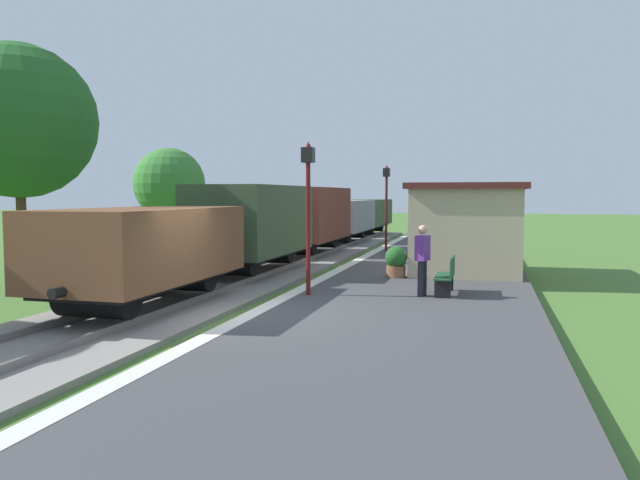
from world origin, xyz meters
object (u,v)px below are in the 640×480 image
at_px(potted_planter, 396,261).
at_px(tree_trackside_mid, 18,121).
at_px(lamp_post_near, 308,190).
at_px(tree_trackside_far, 169,184).
at_px(lamp_post_far, 386,192).
at_px(freight_train, 306,222).
at_px(person_waiting, 422,257).
at_px(station_hut, 467,226).
at_px(bench_near_hut, 447,275).

relative_size(potted_planter, tree_trackside_mid, 0.13).
xyz_separation_m(lamp_post_near, tree_trackside_mid, (-8.91, 0.77, 1.98)).
relative_size(tree_trackside_mid, tree_trackside_far, 1.54).
height_order(potted_planter, lamp_post_far, lamp_post_far).
distance_m(lamp_post_far, tree_trackside_mid, 14.52).
bearing_deg(lamp_post_far, lamp_post_near, -90.00).
height_order(freight_train, person_waiting, freight_train).
bearing_deg(potted_planter, station_hut, 53.05).
relative_size(freight_train, tree_trackside_mid, 4.65).
height_order(lamp_post_near, lamp_post_far, same).
distance_m(freight_train, potted_planter, 8.62).
xyz_separation_m(station_hut, bench_near_hut, (-0.30, -5.39, -0.93)).
bearing_deg(tree_trackside_mid, person_waiting, -1.29).
distance_m(freight_train, station_hut, 8.15).
bearing_deg(tree_trackside_far, freight_train, 27.87).
bearing_deg(lamp_post_near, tree_trackside_mid, 175.07).
distance_m(potted_planter, tree_trackside_far, 11.04).
bearing_deg(tree_trackside_far, potted_planter, -24.47).
relative_size(bench_near_hut, lamp_post_far, 0.41).
distance_m(lamp_post_near, tree_trackside_mid, 9.16).
height_order(potted_planter, lamp_post_near, lamp_post_near).
xyz_separation_m(lamp_post_near, lamp_post_far, (0.00, 12.06, 0.00)).
relative_size(station_hut, lamp_post_near, 1.57).
bearing_deg(person_waiting, lamp_post_far, -57.07).
relative_size(potted_planter, lamp_post_far, 0.25).
bearing_deg(lamp_post_far, tree_trackside_mid, -128.28).
height_order(person_waiting, tree_trackside_far, tree_trackside_far).
xyz_separation_m(lamp_post_far, tree_trackside_far, (-8.20, -3.86, 0.31)).
relative_size(lamp_post_near, lamp_post_far, 1.00).
height_order(person_waiting, lamp_post_far, lamp_post_far).
bearing_deg(tree_trackside_mid, station_hut, 24.06).
xyz_separation_m(freight_train, bench_near_hut, (6.50, -9.88, -0.80)).
bearing_deg(bench_near_hut, lamp_post_near, -163.76).
bearing_deg(lamp_post_far, station_hut, -58.04).
bearing_deg(potted_planter, tree_trackside_mid, -164.24).
relative_size(bench_near_hut, tree_trackside_mid, 0.21).
xyz_separation_m(station_hut, lamp_post_far, (-3.57, 5.72, 1.15)).
xyz_separation_m(person_waiting, potted_planter, (-1.09, 3.23, -0.46)).
distance_m(freight_train, tree_trackside_far, 5.84).
height_order(bench_near_hut, potted_planter, potted_planter).
xyz_separation_m(station_hut, tree_trackside_far, (-11.77, 1.86, 1.46)).
distance_m(potted_planter, lamp_post_near, 4.57).
distance_m(freight_train, bench_near_hut, 11.85).
height_order(lamp_post_far, tree_trackside_far, tree_trackside_far).
bearing_deg(bench_near_hut, tree_trackside_far, 147.68).
height_order(potted_planter, tree_trackside_mid, tree_trackside_mid).
bearing_deg(tree_trackside_mid, tree_trackside_far, 84.53).
bearing_deg(tree_trackside_far, tree_trackside_mid, -95.47).
xyz_separation_m(potted_planter, lamp_post_far, (-1.61, 8.32, 2.08)).
xyz_separation_m(freight_train, tree_trackside_far, (-4.97, -2.63, 1.58)).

